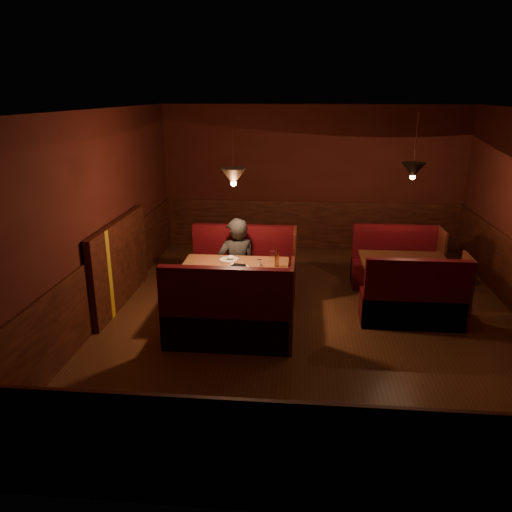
# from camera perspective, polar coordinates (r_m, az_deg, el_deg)

# --- Properties ---
(room) EXTENTS (6.02, 7.02, 2.92)m
(room) POSITION_cam_1_polar(r_m,az_deg,el_deg) (6.91, 4.38, 0.82)
(room) COLOR #4B2717
(room) RESTS_ON ground
(main_table) EXTENTS (1.50, 0.91, 1.05)m
(main_table) POSITION_cam_1_polar(r_m,az_deg,el_deg) (7.05, -2.31, -2.50)
(main_table) COLOR brown
(main_table) RESTS_ON ground
(main_bench_far) EXTENTS (1.65, 0.59, 1.12)m
(main_bench_far) POSITION_cam_1_polar(r_m,az_deg,el_deg) (7.93, -1.35, -2.11)
(main_bench_far) COLOR #3B0B13
(main_bench_far) RESTS_ON ground
(main_bench_near) EXTENTS (1.65, 0.59, 1.12)m
(main_bench_near) POSITION_cam_1_polar(r_m,az_deg,el_deg) (6.38, -3.13, -7.38)
(main_bench_near) COLOR #3B0B13
(main_bench_near) RESTS_ON ground
(second_table) EXTENTS (1.28, 0.82, 0.72)m
(second_table) POSITION_cam_1_polar(r_m,az_deg,el_deg) (7.89, 16.48, -1.60)
(second_table) COLOR brown
(second_table) RESTS_ON ground
(second_bench_far) EXTENTS (1.42, 0.53, 1.01)m
(second_bench_far) POSITION_cam_1_polar(r_m,az_deg,el_deg) (8.68, 15.64, -1.23)
(second_bench_far) COLOR #3B0B13
(second_bench_far) RESTS_ON ground
(second_bench_near) EXTENTS (1.42, 0.53, 1.01)m
(second_bench_near) POSITION_cam_1_polar(r_m,az_deg,el_deg) (7.27, 17.65, -5.23)
(second_bench_near) COLOR #3B0B13
(second_bench_near) RESTS_ON ground
(diner_a) EXTENTS (0.72, 0.60, 1.68)m
(diner_a) POSITION_cam_1_polar(r_m,az_deg,el_deg) (7.58, -2.27, 0.76)
(diner_a) COLOR black
(diner_a) RESTS_ON ground
(diner_b) EXTENTS (0.77, 0.65, 1.40)m
(diner_b) POSITION_cam_1_polar(r_m,az_deg,el_deg) (6.38, -1.80, -3.99)
(diner_b) COLOR black
(diner_b) RESTS_ON ground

